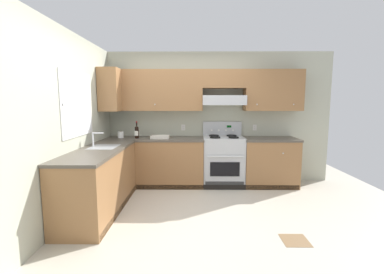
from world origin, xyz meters
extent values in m
plane|color=beige|center=(0.00, 0.00, 0.00)|extent=(7.04, 7.04, 0.00)
cube|color=olive|center=(1.29, -0.84, 0.00)|extent=(0.30, 0.30, 0.01)
cube|color=#B7BAA3|center=(0.46, 1.62, 1.27)|extent=(4.68, 0.12, 2.55)
cube|color=olive|center=(-0.60, 1.38, 1.80)|extent=(1.76, 0.34, 0.76)
cube|color=olive|center=(1.61, 1.38, 1.80)|extent=(1.07, 0.34, 0.76)
cube|color=olive|center=(0.68, 1.38, 2.01)|extent=(0.80, 0.34, 0.34)
cube|color=#B7BABC|center=(0.68, 1.34, 1.62)|extent=(0.80, 0.46, 0.17)
cube|color=#B7BABC|center=(0.68, 1.12, 1.54)|extent=(0.80, 0.03, 0.04)
sphere|color=silver|center=(-0.60, 1.20, 1.54)|extent=(0.02, 0.02, 0.02)
sphere|color=silver|center=(1.28, 1.20, 1.54)|extent=(0.02, 0.02, 0.02)
sphere|color=silver|center=(1.95, 1.20, 1.54)|extent=(0.02, 0.02, 0.02)
cube|color=silver|center=(-0.10, 1.55, 1.08)|extent=(0.08, 0.01, 0.12)
cube|color=silver|center=(-0.10, 1.54, 1.10)|extent=(0.03, 0.00, 0.03)
cube|color=silver|center=(-0.10, 1.54, 1.06)|extent=(0.03, 0.00, 0.03)
cube|color=silver|center=(1.33, 1.55, 1.08)|extent=(0.08, 0.01, 0.12)
cube|color=silver|center=(1.33, 1.54, 1.10)|extent=(0.03, 0.00, 0.03)
cube|color=silver|center=(1.33, 1.54, 1.06)|extent=(0.03, 0.00, 0.03)
cube|color=#B7BAA3|center=(-1.62, 0.10, 1.27)|extent=(0.12, 4.00, 2.55)
cube|color=white|center=(-1.57, 0.10, 1.55)|extent=(0.04, 1.00, 0.92)
cube|color=white|center=(-1.55, 0.10, 1.55)|extent=(0.01, 0.90, 0.82)
cube|color=white|center=(-1.54, 0.10, 1.55)|extent=(0.01, 0.90, 0.02)
cube|color=olive|center=(-1.38, 1.20, 1.80)|extent=(0.34, 0.64, 0.76)
cube|color=olive|center=(-0.62, 1.25, 0.44)|extent=(1.82, 0.61, 0.87)
cube|color=#51493F|center=(-0.62, 1.25, 0.89)|extent=(1.85, 0.63, 0.04)
cube|color=olive|center=(1.56, 1.25, 0.44)|extent=(0.99, 0.61, 0.87)
cube|color=#51493F|center=(1.56, 1.25, 0.89)|extent=(1.01, 0.63, 0.04)
cube|color=black|center=(0.26, 0.97, 0.04)|extent=(3.54, 0.06, 0.09)
sphere|color=silver|center=(-0.98, 0.93, 0.68)|extent=(0.03, 0.03, 0.03)
sphere|color=silver|center=(1.70, 0.93, 0.68)|extent=(0.03, 0.03, 0.03)
cube|color=olive|center=(-1.25, 0.00, 0.44)|extent=(0.61, 1.89, 0.87)
cube|color=#51493F|center=(-1.25, 0.00, 0.89)|extent=(0.63, 1.91, 0.04)
cube|color=black|center=(-0.97, 0.00, 0.04)|extent=(0.06, 1.85, 0.09)
cube|color=#999B9E|center=(-1.25, 0.23, 0.91)|extent=(0.40, 0.48, 0.01)
cube|color=#28282B|center=(-1.25, 0.23, 0.84)|extent=(0.34, 0.42, 0.14)
cylinder|color=silver|center=(-1.41, 0.23, 1.02)|extent=(0.03, 0.03, 0.22)
cylinder|color=silver|center=(-1.33, 0.23, 1.12)|extent=(0.16, 0.02, 0.02)
cube|color=#B7BABC|center=(0.68, 1.25, 0.46)|extent=(0.76, 0.58, 0.91)
cube|color=black|center=(0.68, 0.95, 0.38)|extent=(0.53, 0.01, 0.26)
cylinder|color=silver|center=(0.68, 0.93, 0.62)|extent=(0.65, 0.02, 0.02)
cube|color=#333333|center=(0.68, 0.96, 0.10)|extent=(0.70, 0.01, 0.11)
cube|color=#B7BABC|center=(0.68, 1.25, 0.92)|extent=(0.76, 0.58, 0.02)
cube|color=#B7BABC|center=(0.68, 1.52, 1.05)|extent=(0.76, 0.04, 0.29)
cube|color=#053F0C|center=(0.81, 1.50, 1.10)|extent=(0.09, 0.01, 0.04)
cylinder|color=black|center=(0.51, 1.11, 0.94)|extent=(0.19, 0.19, 0.02)
cylinder|color=black|center=(0.51, 1.11, 0.93)|extent=(0.07, 0.07, 0.01)
cylinder|color=black|center=(0.85, 1.11, 0.94)|extent=(0.19, 0.19, 0.02)
cylinder|color=black|center=(0.85, 1.11, 0.93)|extent=(0.07, 0.07, 0.01)
cylinder|color=black|center=(0.51, 1.39, 0.94)|extent=(0.19, 0.19, 0.02)
cylinder|color=black|center=(0.51, 1.39, 0.93)|extent=(0.07, 0.07, 0.01)
cylinder|color=black|center=(0.85, 1.39, 0.94)|extent=(0.19, 0.19, 0.02)
cylinder|color=black|center=(0.85, 1.39, 0.93)|extent=(0.07, 0.07, 0.01)
cylinder|color=white|center=(0.47, 1.50, 1.03)|extent=(0.04, 0.02, 0.04)
cylinder|color=white|center=(0.61, 1.50, 1.03)|extent=(0.04, 0.02, 0.04)
cylinder|color=white|center=(0.75, 1.50, 1.03)|extent=(0.04, 0.02, 0.04)
cylinder|color=white|center=(0.89, 1.50, 1.03)|extent=(0.04, 0.02, 0.04)
cylinder|color=black|center=(-0.95, 1.20, 1.01)|extent=(0.07, 0.07, 0.20)
cone|color=black|center=(-0.95, 1.20, 1.13)|extent=(0.07, 0.07, 0.04)
cylinder|color=black|center=(-0.95, 1.20, 1.19)|extent=(0.03, 0.03, 0.08)
cylinder|color=maroon|center=(-0.95, 1.20, 1.22)|extent=(0.03, 0.03, 0.02)
cube|color=silver|center=(-0.95, 1.16, 1.01)|extent=(0.06, 0.00, 0.09)
cube|color=beige|center=(-0.51, 1.18, 0.92)|extent=(0.27, 0.16, 0.02)
cube|color=beige|center=(-0.51, 1.08, 0.94)|extent=(0.34, 0.01, 0.06)
cube|color=beige|center=(-0.51, 1.27, 0.94)|extent=(0.34, 0.01, 0.06)
cube|color=beige|center=(-0.68, 1.18, 0.94)|extent=(0.01, 0.18, 0.06)
cube|color=beige|center=(-0.35, 1.18, 0.94)|extent=(0.01, 0.18, 0.06)
cylinder|color=white|center=(-1.27, 1.26, 0.97)|extent=(0.11, 0.11, 0.12)
cylinder|color=#9E7A51|center=(-1.27, 1.26, 1.03)|extent=(0.04, 0.04, 0.01)
camera|label=1|loc=(0.13, -3.74, 1.58)|focal=24.96mm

